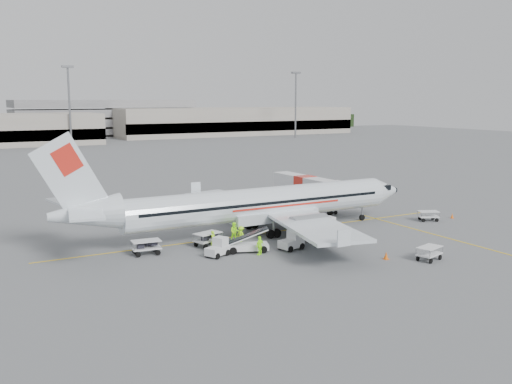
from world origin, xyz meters
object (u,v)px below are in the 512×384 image
Objects in this scene: belt_loader at (247,237)px; tug_fore at (326,225)px; tug_mid at (291,240)px; aircraft at (262,182)px; tug_aft at (217,247)px; jet_bridge at (305,192)px.

tug_fore is (10.22, 2.64, -0.54)m from belt_loader.
tug_mid is at bearing -151.87° from tug_fore.
tug_fore is at bearing -25.34° from aircraft.
tug_aft is (-2.91, -0.09, -0.52)m from belt_loader.
aircraft reaches higher than tug_aft.
tug_aft reaches higher than tug_fore.
jet_bridge is 3.05× the size of belt_loader.
tug_fore is at bearing 16.67° from tug_mid.
jet_bridge is 23.91m from tug_aft.
belt_loader is 2.38× the size of tug_aft.
aircraft is 7.64m from tug_fore.
tug_aft is (-7.45, -5.43, -4.32)m from aircraft.
belt_loader is 2.21× the size of tug_mid.
jet_bridge is at bearing 11.59° from tug_aft.
belt_loader is (-15.86, -14.68, -0.62)m from jet_bridge.
aircraft is 10.18m from tug_aft.
aircraft is 18.31× the size of tug_aft.
aircraft is 7.70× the size of belt_loader.
tug_mid is 6.72m from tug_aft.
jet_bridge is (11.33, 9.33, -3.17)m from aircraft.
aircraft is 15.02m from jet_bridge.
tug_fore is 0.97× the size of tug_aft.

